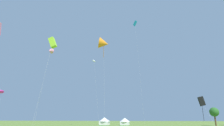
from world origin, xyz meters
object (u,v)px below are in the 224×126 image
Objects in this scene: kite_orange_delta at (104,44)px; kite_black_box at (202,101)px; kite_cyan_diamond at (135,25)px; tree_distant_right at (214,112)px; festival_tent_center at (125,121)px; festival_tent_left at (104,121)px; kite_magenta_parafoil at (1,92)px; kite_lime_box at (53,43)px; kite_white_parafoil at (94,61)px; kite_pink_delta at (50,51)px.

kite_black_box is at bearing 31.70° from kite_orange_delta.
tree_distant_right is at bearing 17.74° from kite_cyan_diamond.
kite_black_box is 27.66m from festival_tent_center.
festival_tent_left is 7.46m from festival_tent_center.
kite_magenta_parafoil is 0.39× the size of kite_orange_delta.
kite_lime_box is at bearing -157.82° from kite_orange_delta.
kite_white_parafoil is at bearing -178.16° from kite_cyan_diamond.
kite_black_box is at bearing 16.24° from kite_pink_delta.
kite_cyan_diamond is 36.03m from festival_tent_left.
kite_white_parafoil is at bearing 65.06° from kite_pink_delta.
kite_orange_delta is 15.96m from kite_pink_delta.
kite_lime_box is 11.69m from kite_orange_delta.
kite_orange_delta reaches higher than kite_magenta_parafoil.
kite_cyan_diamond reaches higher than kite_pink_delta.
kite_lime_box is 5.33× the size of festival_tent_center.
kite_white_parafoil is (-8.30, 18.87, 1.71)m from kite_orange_delta.
tree_distant_right is (40.20, 31.19, -14.55)m from kite_lime_box.
kite_lime_box is at bearing -151.14° from kite_black_box.
kite_orange_delta is 42.56m from tree_distant_right.
festival_tent_left is at bearing 143.40° from kite_cyan_diamond.
kite_magenta_parafoil reaches higher than festival_tent_left.
kite_cyan_diamond reaches higher than tree_distant_right.
kite_black_box is 0.38× the size of kite_pink_delta.
festival_tent_left is at bearing 83.53° from kite_lime_box.
kite_cyan_diamond is 19.11m from kite_white_parafoil.
kite_orange_delta is at bearing 16.21° from kite_magenta_parafoil.
kite_black_box is (17.12, -4.98, -26.98)m from kite_cyan_diamond.
kite_black_box is at bearing -116.28° from tree_distant_right.
kite_white_parafoil is at bearing -168.15° from tree_distant_right.
kite_orange_delta is at bearing -137.65° from tree_distant_right.
festival_tent_left is at bearing 68.61° from kite_magenta_parafoil.
kite_white_parafoil is at bearing -97.16° from festival_tent_left.
festival_tent_center is at bearing 0.00° from festival_tent_left.
kite_cyan_diamond reaches higher than kite_magenta_parafoil.
kite_lime_box is (-16.94, -23.75, -14.87)m from kite_cyan_diamond.
kite_white_parafoil is (-14.43, -0.46, -12.52)m from kite_cyan_diamond.
kite_magenta_parafoil reaches higher than tree_distant_right.
kite_white_parafoil is 5.73× the size of festival_tent_center.
kite_orange_delta is 20.69m from kite_white_parafoil.
kite_black_box is 1.94× the size of festival_tent_left.
kite_lime_box is 2.53× the size of kite_black_box.
kite_black_box is 30.15m from kite_orange_delta.
festival_tent_left is at bearing 82.84° from kite_white_parafoil.
festival_tent_center is at bearing 49.48° from kite_white_parafoil.
kite_pink_delta is (-4.86, 7.43, 1.06)m from kite_lime_box.
kite_black_box reaches higher than festival_tent_left.
kite_magenta_parafoil is 0.38× the size of kite_white_parafoil.
kite_pink_delta is (-15.67, 3.02, 0.42)m from kite_orange_delta.
kite_white_parafoil is (12.48, 24.92, 13.36)m from kite_magenta_parafoil.
tree_distant_right is (50.16, 32.82, -3.53)m from kite_magenta_parafoil.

